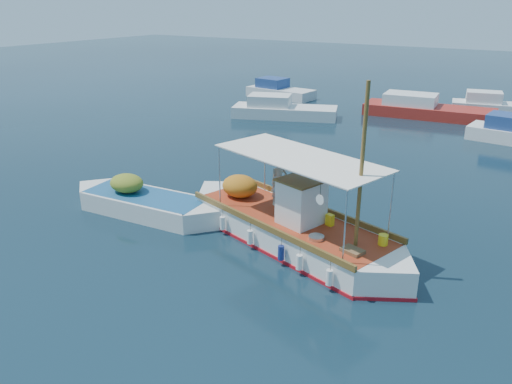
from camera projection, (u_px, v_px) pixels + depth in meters
The scene contains 7 objects.
ground at pixel (278, 240), 17.71m from camera, with size 160.00×160.00×0.00m, color black.
fishing_caique at pixel (289, 227), 17.45m from camera, with size 9.66×4.69×6.14m.
dinghy at pixel (144, 204), 19.85m from camera, with size 6.95×2.36×1.70m.
bg_boat_nw at pixel (282, 111), 35.92m from camera, with size 7.75×4.86×1.80m.
bg_boat_n at pixel (424, 110), 36.09m from camera, with size 9.27×3.71×1.80m.
bg_boat_far_w at pixel (279, 92), 43.28m from camera, with size 6.09×2.85×1.80m.
bg_boat_far_n at pixel (493, 107), 37.12m from camera, with size 6.42×3.18×1.80m.
Camera 1 is at (7.80, -13.88, 7.99)m, focal length 35.00 mm.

